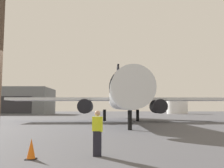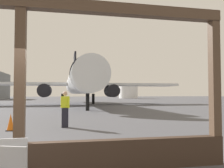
{
  "view_description": "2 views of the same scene",
  "coord_description": "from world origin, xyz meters",
  "px_view_note": "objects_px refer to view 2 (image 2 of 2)",
  "views": [
    {
      "loc": [
        1.37,
        -2.81,
        1.82
      ],
      "look_at": [
        1.67,
        18.63,
        3.96
      ],
      "focal_mm": 39.31,
      "sensor_mm": 36.0,
      "label": 1
    },
    {
      "loc": [
        0.84,
        -4.97,
        1.61
      ],
      "look_at": [
        5.21,
        16.27,
        2.52
      ],
      "focal_mm": 38.14,
      "sensor_mm": 36.0,
      "label": 2
    }
  ],
  "objects_px": {
    "cafe_chair_window_right": "(12,166)",
    "ground_crew_worker": "(65,109)",
    "fuel_storage_tank": "(128,92)",
    "traffic_cone": "(11,123)",
    "airplane": "(79,82)"
  },
  "relations": [
    {
      "from": "cafe_chair_window_right",
      "to": "ground_crew_worker",
      "type": "xyz_separation_m",
      "value": [
        0.82,
        8.04,
        0.34
      ]
    },
    {
      "from": "ground_crew_worker",
      "to": "traffic_cone",
      "type": "xyz_separation_m",
      "value": [
        -2.35,
        -0.55,
        -0.55
      ]
    },
    {
      "from": "ground_crew_worker",
      "to": "traffic_cone",
      "type": "bearing_deg",
      "value": -166.82
    },
    {
      "from": "airplane",
      "to": "ground_crew_worker",
      "type": "distance_m",
      "value": 24.05
    },
    {
      "from": "cafe_chair_window_right",
      "to": "fuel_storage_tank",
      "type": "distance_m",
      "value": 85.41
    },
    {
      "from": "airplane",
      "to": "cafe_chair_window_right",
      "type": "bearing_deg",
      "value": -95.48
    },
    {
      "from": "fuel_storage_tank",
      "to": "airplane",
      "type": "bearing_deg",
      "value": -113.3
    },
    {
      "from": "airplane",
      "to": "ground_crew_worker",
      "type": "bearing_deg",
      "value": -95.37
    },
    {
      "from": "traffic_cone",
      "to": "ground_crew_worker",
      "type": "bearing_deg",
      "value": 13.18
    },
    {
      "from": "fuel_storage_tank",
      "to": "ground_crew_worker",
      "type": "bearing_deg",
      "value": -107.85
    },
    {
      "from": "airplane",
      "to": "fuel_storage_tank",
      "type": "relative_size",
      "value": 4.6
    },
    {
      "from": "ground_crew_worker",
      "to": "fuel_storage_tank",
      "type": "height_order",
      "value": "fuel_storage_tank"
    },
    {
      "from": "airplane",
      "to": "ground_crew_worker",
      "type": "height_order",
      "value": "airplane"
    },
    {
      "from": "traffic_cone",
      "to": "airplane",
      "type": "bearing_deg",
      "value": 79.33
    },
    {
      "from": "traffic_cone",
      "to": "fuel_storage_tank",
      "type": "height_order",
      "value": "fuel_storage_tank"
    }
  ]
}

